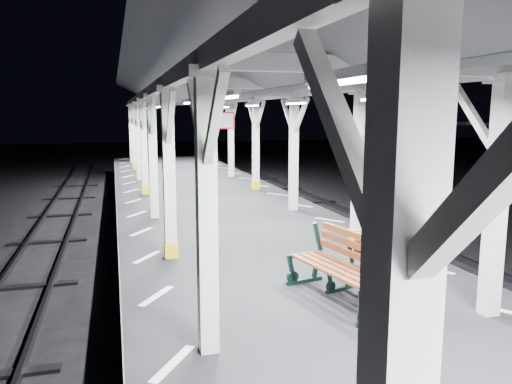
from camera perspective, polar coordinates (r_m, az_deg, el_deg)
name	(u,v)px	position (r m, az deg, el deg)	size (l,w,h in m)	color
ground	(303,337)	(8.96, 5.40, -16.21)	(120.00, 120.00, 0.00)	black
platform	(304,310)	(8.76, 5.45, -13.25)	(6.00, 50.00, 1.00)	black
hazard_stripes_left	(157,296)	(8.06, -11.29, -11.56)	(1.00, 48.00, 0.01)	silver
hazard_stripes_right	(430,269)	(9.71, 19.24, -8.32)	(1.00, 48.00, 0.01)	silver
canopy	(308,65)	(8.13, 5.94, 14.22)	(5.40, 49.00, 4.65)	silver
bench_near	(379,276)	(7.65, 13.83, -9.30)	(0.96, 1.63, 0.83)	black
bench_mid	(344,265)	(7.71, 10.00, -8.21)	(1.05, 2.00, 1.03)	black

